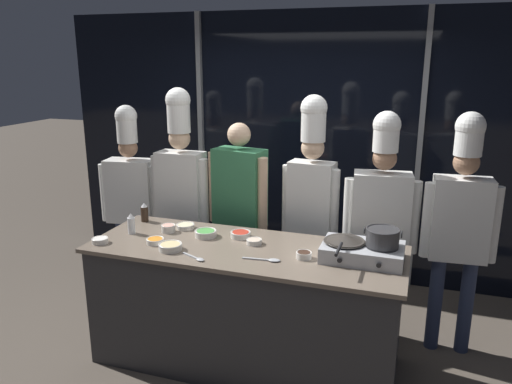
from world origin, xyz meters
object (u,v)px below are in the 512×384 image
(prep_bowl_soy_glaze, at_px, (304,255))
(person_guest, at_px, (239,201))
(squeeze_bottle_clear, at_px, (131,224))
(prep_bowl_chili_flakes, at_px, (241,234))
(prep_bowl_chicken, at_px, (254,241))
(chef_apprentice, at_px, (460,218))
(frying_pan, at_px, (345,238))
(serving_spoon_slotted, at_px, (197,258))
(stock_pot, at_px, (383,237))
(serving_spoon_solid, at_px, (269,260))
(prep_bowl_ginger, at_px, (170,246))
(chef_sous, at_px, (181,183))
(prep_bowl_shrimp, at_px, (168,228))
(chef_pastry, at_px, (381,213))
(chef_head, at_px, (131,191))
(chef_line, at_px, (311,192))
(squeeze_bottle_soy, at_px, (145,213))
(prep_bowl_scallions, at_px, (206,233))
(prep_bowl_carrots, at_px, (155,241))
(portable_stove, at_px, (363,252))
(prep_bowl_noodles, at_px, (185,226))
(prep_bowl_rice, at_px, (100,240))

(prep_bowl_soy_glaze, xyz_separation_m, person_guest, (-0.76, 0.78, 0.09))
(squeeze_bottle_clear, distance_m, prep_bowl_chili_flakes, 0.85)
(prep_bowl_chicken, bearing_deg, chef_apprentice, 22.13)
(frying_pan, distance_m, prep_bowl_chili_flakes, 0.83)
(serving_spoon_slotted, height_order, chef_apprentice, chef_apprentice)
(prep_bowl_chili_flakes, bearing_deg, stock_pot, -7.56)
(serving_spoon_slotted, xyz_separation_m, serving_spoon_solid, (0.47, 0.13, 0.00))
(frying_pan, xyz_separation_m, prep_bowl_ginger, (-1.19, -0.26, -0.11))
(serving_spoon_slotted, relative_size, chef_apprentice, 0.11)
(stock_pot, relative_size, person_guest, 0.14)
(prep_bowl_soy_glaze, height_order, chef_apprentice, chef_apprentice)
(prep_bowl_soy_glaze, distance_m, chef_sous, 1.55)
(prep_bowl_shrimp, height_order, chef_apprentice, chef_apprentice)
(chef_sous, bearing_deg, chef_pastry, 178.34)
(frying_pan, height_order, prep_bowl_soy_glaze, frying_pan)
(chef_head, bearing_deg, person_guest, 169.39)
(prep_bowl_chicken, distance_m, chef_line, 0.75)
(squeeze_bottle_soy, xyz_separation_m, prep_bowl_scallions, (0.63, -0.17, -0.05))
(prep_bowl_chili_flakes, bearing_deg, serving_spoon_solid, -47.08)
(frying_pan, height_order, serving_spoon_slotted, frying_pan)
(stock_pot, distance_m, chef_head, 2.48)
(prep_bowl_carrots, distance_m, chef_pastry, 1.74)
(prep_bowl_soy_glaze, xyz_separation_m, prep_bowl_carrots, (-1.10, -0.08, -0.00))
(portable_stove, height_order, person_guest, person_guest)
(prep_bowl_noodles, bearing_deg, squeeze_bottle_soy, 172.07)
(portable_stove, bearing_deg, prep_bowl_ginger, -168.71)
(serving_spoon_slotted, bearing_deg, prep_bowl_shrimp, 136.18)
(frying_pan, distance_m, chef_apprentice, 0.98)
(person_guest, bearing_deg, prep_bowl_scallions, 96.20)
(prep_bowl_rice, height_order, chef_apprentice, chef_apprentice)
(prep_bowl_carrots, xyz_separation_m, chef_sous, (-0.22, 0.87, 0.21))
(portable_stove, height_order, squeeze_bottle_clear, squeeze_bottle_clear)
(prep_bowl_noodles, bearing_deg, serving_spoon_slotted, -56.81)
(chef_line, bearing_deg, prep_bowl_carrots, 48.62)
(squeeze_bottle_clear, relative_size, prep_bowl_chili_flakes, 1.05)
(prep_bowl_scallions, height_order, chef_line, chef_line)
(prep_bowl_ginger, xyz_separation_m, chef_line, (0.80, 0.96, 0.22))
(portable_stove, xyz_separation_m, person_guest, (-1.14, 0.67, 0.06))
(prep_bowl_rice, distance_m, person_guest, 1.23)
(person_guest, xyz_separation_m, chef_pastry, (1.20, -0.04, 0.03))
(squeeze_bottle_soy, bearing_deg, chef_pastry, 11.63)
(frying_pan, bearing_deg, prep_bowl_scallions, 176.09)
(prep_bowl_ginger, distance_m, prep_bowl_chili_flakes, 0.56)
(prep_bowl_shrimp, height_order, prep_bowl_rice, prep_bowl_shrimp)
(portable_stove, height_order, stock_pot, stock_pot)
(squeeze_bottle_soy, relative_size, prep_bowl_noodles, 1.08)
(prep_bowl_soy_glaze, bearing_deg, prep_bowl_scallions, 167.74)
(chef_sous, bearing_deg, serving_spoon_slotted, 121.52)
(prep_bowl_carrots, bearing_deg, prep_bowl_shrimp, 96.41)
(squeeze_bottle_clear, relative_size, prep_bowl_rice, 1.35)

